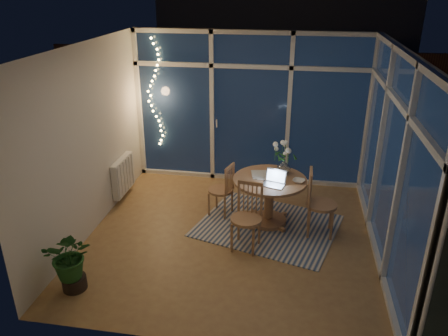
% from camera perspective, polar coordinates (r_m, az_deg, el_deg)
% --- Properties ---
extents(floor, '(4.00, 4.00, 0.00)m').
position_cam_1_polar(floor, '(6.23, 1.08, -8.94)').
color(floor, '#8A5F3C').
rests_on(floor, ground).
extents(ceiling, '(4.00, 4.00, 0.00)m').
position_cam_1_polar(ceiling, '(5.31, 1.30, 15.49)').
color(ceiling, silver).
rests_on(ceiling, wall_back).
extents(wall_back, '(4.00, 0.04, 2.60)m').
position_cam_1_polar(wall_back, '(7.52, 3.46, 7.71)').
color(wall_back, beige).
rests_on(wall_back, floor).
extents(wall_front, '(4.00, 0.04, 2.60)m').
position_cam_1_polar(wall_front, '(3.87, -3.25, -8.31)').
color(wall_front, beige).
rests_on(wall_front, floor).
extents(wall_left, '(0.04, 4.00, 2.60)m').
position_cam_1_polar(wall_left, '(6.23, -17.36, 3.29)').
color(wall_left, beige).
rests_on(wall_left, floor).
extents(wall_right, '(0.04, 4.00, 2.60)m').
position_cam_1_polar(wall_right, '(5.72, 21.41, 0.92)').
color(wall_right, beige).
rests_on(wall_right, floor).
extents(window_wall_back, '(4.00, 0.10, 2.60)m').
position_cam_1_polar(window_wall_back, '(7.48, 3.42, 7.63)').
color(window_wall_back, silver).
rests_on(window_wall_back, floor).
extents(window_wall_right, '(0.10, 4.00, 2.60)m').
position_cam_1_polar(window_wall_right, '(5.71, 21.02, 0.95)').
color(window_wall_right, silver).
rests_on(window_wall_right, floor).
extents(radiator, '(0.10, 0.70, 0.58)m').
position_cam_1_polar(radiator, '(7.29, -13.06, -0.94)').
color(radiator, silver).
rests_on(radiator, wall_left).
extents(fairy_lights, '(0.24, 0.10, 1.85)m').
position_cam_1_polar(fairy_lights, '(7.70, -9.08, 9.56)').
color(fairy_lights, '#FFD266').
rests_on(fairy_lights, window_wall_back).
extents(garden_patio, '(12.00, 6.00, 0.10)m').
position_cam_1_polar(garden_patio, '(10.75, 7.74, 4.82)').
color(garden_patio, black).
rests_on(garden_patio, ground).
extents(garden_fence, '(11.00, 0.08, 1.80)m').
position_cam_1_polar(garden_fence, '(11.00, 5.48, 10.55)').
color(garden_fence, '#351B13').
rests_on(garden_fence, ground).
extents(neighbour_roof, '(7.00, 3.00, 2.20)m').
position_cam_1_polar(neighbour_roof, '(13.76, 8.06, 18.49)').
color(neighbour_roof, '#2F3239').
rests_on(neighbour_roof, ground).
extents(garden_shrubs, '(0.90, 0.90, 0.90)m').
position_cam_1_polar(garden_shrubs, '(9.21, -0.66, 5.18)').
color(garden_shrubs, black).
rests_on(garden_shrubs, ground).
extents(rug, '(2.27, 2.01, 0.01)m').
position_cam_1_polar(rug, '(6.50, 5.69, -7.50)').
color(rug, beige).
rests_on(rug, floor).
extents(dining_table, '(1.31, 1.31, 0.72)m').
position_cam_1_polar(dining_table, '(6.41, 5.88, -4.33)').
color(dining_table, '#996845').
rests_on(dining_table, floor).
extents(chair_left, '(0.48, 0.48, 0.84)m').
position_cam_1_polar(chair_left, '(6.60, -0.46, -2.75)').
color(chair_left, '#996845').
rests_on(chair_left, floor).
extents(chair_right, '(0.46, 0.46, 0.98)m').
position_cam_1_polar(chair_right, '(6.20, 12.62, -4.49)').
color(chair_right, '#996845').
rests_on(chair_right, floor).
extents(chair_front, '(0.50, 0.50, 0.93)m').
position_cam_1_polar(chair_front, '(5.75, 2.90, -6.50)').
color(chair_front, '#996845').
rests_on(chair_front, floor).
extents(laptop, '(0.36, 0.33, 0.22)m').
position_cam_1_polar(laptop, '(6.01, 6.49, -1.35)').
color(laptop, silver).
rests_on(laptop, dining_table).
extents(flower_vase, '(0.25, 0.25, 0.21)m').
position_cam_1_polar(flower_vase, '(6.41, 7.83, 0.16)').
color(flower_vase, white).
rests_on(flower_vase, dining_table).
extents(bowl, '(0.19, 0.19, 0.04)m').
position_cam_1_polar(bowl, '(6.19, 9.73, -1.69)').
color(bowl, silver).
rests_on(bowl, dining_table).
extents(newspapers, '(0.36, 0.28, 0.02)m').
position_cam_1_polar(newspapers, '(6.34, 5.41, -0.95)').
color(newspapers, silver).
rests_on(newspapers, dining_table).
extents(phone, '(0.14, 0.11, 0.01)m').
position_cam_1_polar(phone, '(6.15, 5.80, -1.77)').
color(phone, black).
rests_on(phone, dining_table).
extents(potted_plant, '(0.63, 0.58, 0.76)m').
position_cam_1_polar(potted_plant, '(5.38, -19.36, -11.42)').
color(potted_plant, '#1C4E1D').
rests_on(potted_plant, floor).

